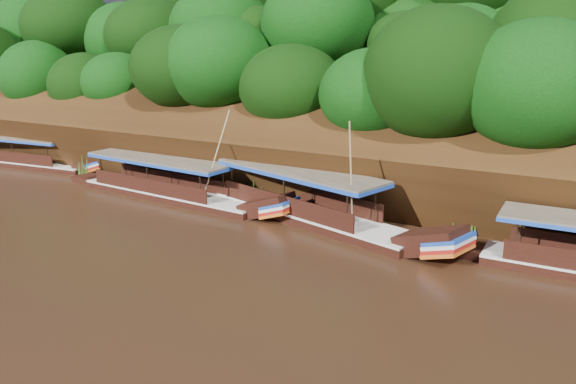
# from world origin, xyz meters

# --- Properties ---
(ground) EXTENTS (160.00, 160.00, 0.00)m
(ground) POSITION_xyz_m (0.00, 0.00, 0.00)
(ground) COLOR black
(ground) RESTS_ON ground
(riverbank) EXTENTS (120.00, 30.06, 19.40)m
(riverbank) POSITION_xyz_m (-0.01, 22.73, 1.89)
(riverbank) COLOR #311B0B
(riverbank) RESTS_ON ground
(boat_1) EXTENTS (15.74, 6.40, 6.38)m
(boat_1) POSITION_xyz_m (-0.18, 7.68, 0.61)
(boat_1) COLOR black
(boat_1) RESTS_ON ground
(boat_2) EXTENTS (15.63, 3.21, 6.17)m
(boat_2) POSITION_xyz_m (-9.72, 7.61, 0.55)
(boat_2) COLOR black
(boat_2) RESTS_ON ground
(boat_3) EXTENTS (12.87, 3.38, 2.70)m
(boat_3) POSITION_xyz_m (-25.29, 9.35, 0.51)
(boat_3) COLOR black
(boat_3) RESTS_ON ground
(reeds) EXTENTS (49.25, 2.59, 2.20)m
(reeds) POSITION_xyz_m (-2.68, 9.76, 0.92)
(reeds) COLOR #2F6218
(reeds) RESTS_ON ground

